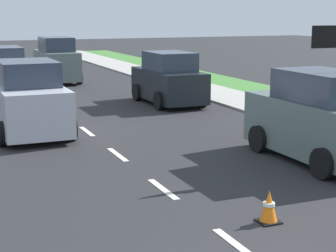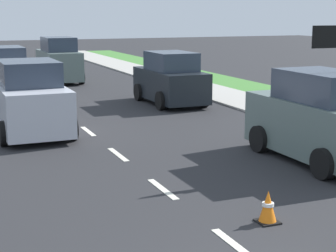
{
  "view_description": "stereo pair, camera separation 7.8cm",
  "coord_description": "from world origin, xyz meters",
  "px_view_note": "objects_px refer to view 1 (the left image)",
  "views": [
    {
      "loc": [
        -4.05,
        -4.24,
        3.49
      ],
      "look_at": [
        0.47,
        6.56,
        1.1
      ],
      "focal_mm": 59.78,
      "sensor_mm": 36.0,
      "label": 1
    },
    {
      "loc": [
        -3.97,
        -4.27,
        3.49
      ],
      "look_at": [
        0.47,
        6.56,
        1.1
      ],
      "focal_mm": 59.78,
      "sensor_mm": 36.0,
      "label": 2
    }
  ],
  "objects_px": {
    "car_oncoming_second": "(1,77)",
    "car_outgoing_far": "(57,61)",
    "car_parked_far": "(169,80)",
    "car_oncoming_lead": "(29,101)",
    "traffic_cone_near": "(269,207)",
    "car_parked_curbside": "(320,120)"
  },
  "relations": [
    {
      "from": "car_parked_far",
      "to": "car_oncoming_second",
      "type": "xyz_separation_m",
      "value": [
        -5.92,
        2.76,
        0.08
      ]
    },
    {
      "from": "car_oncoming_lead",
      "to": "car_oncoming_second",
      "type": "height_order",
      "value": "car_oncoming_second"
    },
    {
      "from": "car_parked_far",
      "to": "car_parked_curbside",
      "type": "height_order",
      "value": "car_parked_curbside"
    },
    {
      "from": "car_outgoing_far",
      "to": "car_parked_curbside",
      "type": "bearing_deg",
      "value": -81.74
    },
    {
      "from": "car_parked_far",
      "to": "car_oncoming_second",
      "type": "bearing_deg",
      "value": 154.98
    },
    {
      "from": "traffic_cone_near",
      "to": "car_parked_far",
      "type": "distance_m",
      "value": 12.63
    },
    {
      "from": "car_outgoing_far",
      "to": "car_parked_far",
      "type": "bearing_deg",
      "value": -73.12
    },
    {
      "from": "traffic_cone_near",
      "to": "car_oncoming_second",
      "type": "height_order",
      "value": "car_oncoming_second"
    },
    {
      "from": "car_parked_far",
      "to": "car_parked_curbside",
      "type": "distance_m",
      "value": 9.22
    },
    {
      "from": "car_parked_far",
      "to": "car_oncoming_lead",
      "type": "distance_m",
      "value": 6.84
    },
    {
      "from": "car_parked_far",
      "to": "car_parked_curbside",
      "type": "xyz_separation_m",
      "value": [
        -0.01,
        -9.22,
        0.07
      ]
    },
    {
      "from": "car_parked_far",
      "to": "car_oncoming_second",
      "type": "height_order",
      "value": "car_oncoming_second"
    },
    {
      "from": "car_oncoming_second",
      "to": "car_parked_curbside",
      "type": "bearing_deg",
      "value": -63.74
    },
    {
      "from": "traffic_cone_near",
      "to": "car_oncoming_lead",
      "type": "relative_size",
      "value": 0.14
    },
    {
      "from": "car_oncoming_lead",
      "to": "car_outgoing_far",
      "type": "xyz_separation_m",
      "value": [
        3.27,
        12.05,
        0.06
      ]
    },
    {
      "from": "car_outgoing_far",
      "to": "car_oncoming_second",
      "type": "bearing_deg",
      "value": -120.16
    },
    {
      "from": "car_parked_far",
      "to": "car_oncoming_lead",
      "type": "bearing_deg",
      "value": -148.8
    },
    {
      "from": "car_outgoing_far",
      "to": "car_oncoming_lead",
      "type": "bearing_deg",
      "value": -105.18
    },
    {
      "from": "car_oncoming_second",
      "to": "car_outgoing_far",
      "type": "xyz_separation_m",
      "value": [
        3.34,
        5.74,
        0.04
      ]
    },
    {
      "from": "traffic_cone_near",
      "to": "car_parked_curbside",
      "type": "xyz_separation_m",
      "value": [
        3.27,
        2.96,
        0.72
      ]
    },
    {
      "from": "car_oncoming_second",
      "to": "traffic_cone_near",
      "type": "bearing_deg",
      "value": -79.98
    },
    {
      "from": "car_parked_far",
      "to": "car_outgoing_far",
      "type": "bearing_deg",
      "value": 106.88
    }
  ]
}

